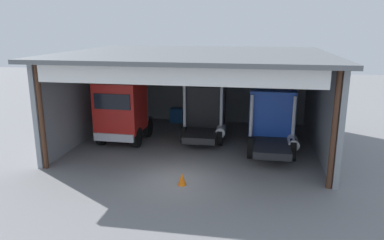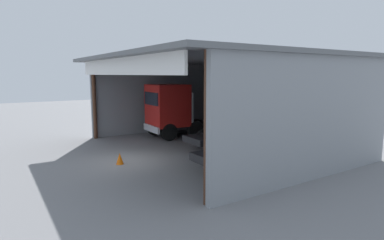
% 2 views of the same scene
% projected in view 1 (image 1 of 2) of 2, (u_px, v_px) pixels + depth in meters
% --- Properties ---
extents(ground_plane, '(80.00, 80.00, 0.00)m').
position_uv_depth(ground_plane, '(178.00, 179.00, 16.62)').
color(ground_plane, slate).
rests_on(ground_plane, ground).
extents(workshop_shed, '(14.17, 11.77, 5.30)m').
position_uv_depth(workshop_shed, '(199.00, 78.00, 21.55)').
color(workshop_shed, gray).
rests_on(workshop_shed, ground).
extents(truck_red_center_left_bay, '(2.62, 4.34, 3.64)m').
position_uv_depth(truck_red_center_left_bay, '(122.00, 110.00, 21.33)').
color(truck_red_center_left_bay, red).
rests_on(truck_red_center_left_bay, ground).
extents(truck_black_right_bay, '(2.63, 4.84, 3.63)m').
position_uv_depth(truck_black_right_bay, '(205.00, 110.00, 22.41)').
color(truck_black_right_bay, black).
rests_on(truck_black_right_bay, ground).
extents(truck_blue_center_bay, '(2.58, 4.87, 3.35)m').
position_uv_depth(truck_blue_center_bay, '(272.00, 119.00, 20.07)').
color(truck_blue_center_bay, '#1E47B7').
rests_on(truck_blue_center_bay, ground).
extents(oil_drum, '(0.58, 0.58, 0.88)m').
position_uv_depth(oil_drum, '(180.00, 115.00, 26.41)').
color(oil_drum, '#B21E19').
rests_on(oil_drum, ground).
extents(tool_cart, '(0.90, 0.60, 1.00)m').
position_uv_depth(tool_cart, '(177.00, 115.00, 26.23)').
color(tool_cart, '#1E59A5').
rests_on(tool_cart, ground).
extents(traffic_cone, '(0.36, 0.36, 0.56)m').
position_uv_depth(traffic_cone, '(182.00, 179.00, 15.88)').
color(traffic_cone, orange).
rests_on(traffic_cone, ground).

